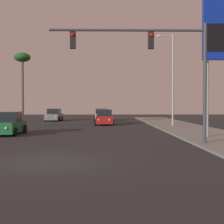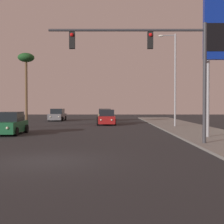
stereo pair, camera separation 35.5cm
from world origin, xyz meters
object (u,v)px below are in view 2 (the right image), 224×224
(car_tan, at_px, (104,115))
(gas_station_sign, at_px, (219,36))
(traffic_light_mast, at_px, (158,57))
(car_grey, at_px, (57,115))
(palm_tree_far, at_px, (26,62))
(car_red, at_px, (106,118))
(street_lamp, at_px, (173,75))
(car_green, at_px, (9,124))

(car_tan, xyz_separation_m, gas_station_sign, (7.93, -22.75, 5.86))
(traffic_light_mast, bearing_deg, car_tan, 97.68)
(car_grey, relative_size, gas_station_sign, 0.48)
(gas_station_sign, height_order, palm_tree_far, palm_tree_far)
(car_red, distance_m, street_lamp, 8.92)
(car_grey, distance_m, traffic_light_mast, 28.42)
(car_red, xyz_separation_m, car_tan, (-0.43, 8.41, 0.00))
(car_red, height_order, gas_station_sign, gas_station_sign)
(car_grey, relative_size, palm_tree_far, 0.44)
(gas_station_sign, bearing_deg, traffic_light_mast, -142.99)
(car_red, xyz_separation_m, palm_tree_far, (-12.10, 11.54, 7.81))
(car_grey, height_order, traffic_light_mast, traffic_light_mast)
(traffic_light_mast, bearing_deg, street_lamp, 75.41)
(street_lamp, height_order, gas_station_sign, same)
(car_green, xyz_separation_m, car_red, (7.05, 11.41, 0.00))
(car_red, xyz_separation_m, gas_station_sign, (7.50, -14.34, 5.86))
(street_lamp, bearing_deg, car_green, -151.79)
(car_tan, bearing_deg, car_red, 90.64)
(traffic_light_mast, bearing_deg, car_green, 148.35)
(car_green, height_order, car_red, same)
(car_red, bearing_deg, palm_tree_far, -44.61)
(car_tan, distance_m, palm_tree_far, 14.38)
(palm_tree_far, bearing_deg, traffic_light_mast, -62.54)
(car_grey, height_order, palm_tree_far, palm_tree_far)
(street_lamp, height_order, palm_tree_far, palm_tree_far)
(car_tan, relative_size, street_lamp, 0.48)
(car_red, bearing_deg, gas_station_sign, 116.68)
(car_tan, xyz_separation_m, traffic_light_mast, (3.52, -26.08, 4.03))
(car_tan, xyz_separation_m, car_grey, (-6.56, 0.19, 0.00))
(car_green, bearing_deg, palm_tree_far, -79.10)
(car_red, height_order, car_tan, same)
(traffic_light_mast, distance_m, gas_station_sign, 5.82)
(car_green, distance_m, car_tan, 20.90)
(car_green, relative_size, car_grey, 1.00)
(car_grey, xyz_separation_m, traffic_light_mast, (10.08, -26.27, 4.03))
(car_tan, height_order, palm_tree_far, palm_tree_far)
(car_green, bearing_deg, car_tan, -109.96)
(car_grey, distance_m, street_lamp, 19.11)
(car_red, relative_size, street_lamp, 0.48)
(car_green, bearing_deg, traffic_light_mast, 146.85)
(car_red, relative_size, car_tan, 1.00)
(car_green, bearing_deg, gas_station_sign, 167.15)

